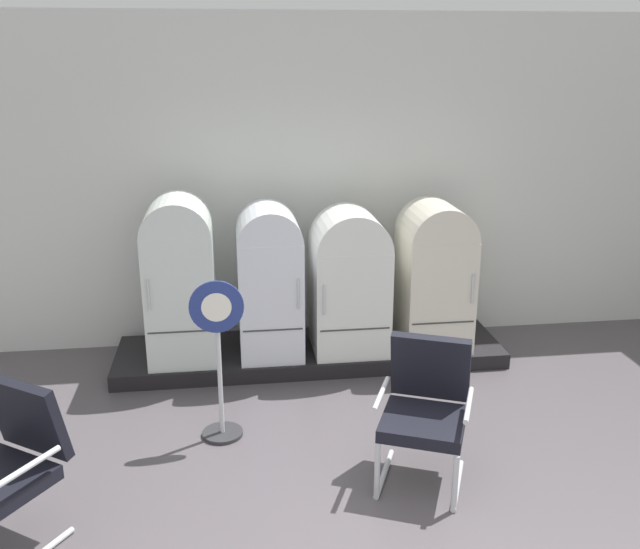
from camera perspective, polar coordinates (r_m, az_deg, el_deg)
back_wall at (r=7.03m, az=-1.49°, el=7.53°), size 11.76×0.12×3.25m
display_plinth at (r=6.90m, az=-0.81°, el=-6.36°), size 3.72×0.95×0.15m
refrigerator_0 at (r=6.47m, az=-11.36°, el=0.00°), size 0.62×0.72×1.52m
refrigerator_1 at (r=6.48m, az=-4.14°, el=-0.18°), size 0.58×0.71×1.42m
refrigerator_2 at (r=6.56m, az=2.41°, el=-0.27°), size 0.70×0.69×1.37m
refrigerator_3 at (r=6.76m, az=9.32°, el=0.28°), size 0.64×0.71×1.41m
armchair_left at (r=4.72m, az=-24.14°, el=-13.58°), size 0.83×0.86×1.01m
armchair_right at (r=4.98m, az=8.61°, el=-10.38°), size 0.78×0.83×1.01m
sign_stand at (r=5.43m, az=-8.20°, el=-7.59°), size 0.41×0.32×1.29m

